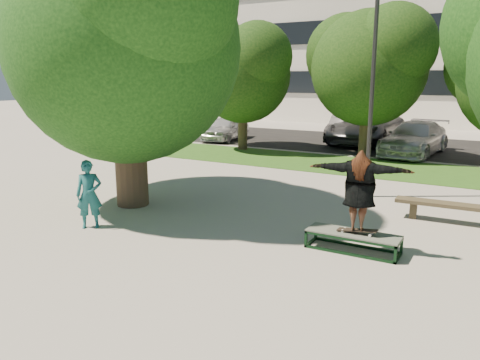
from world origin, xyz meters
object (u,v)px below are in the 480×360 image
Objects in this scene: grind_box at (353,242)px; bystander at (89,194)px; tree_left at (125,34)px; lamppost at (372,85)px; car_silver_a at (225,128)px; car_grey at (367,128)px; car_silver_b at (415,138)px; car_dark at (347,128)px; bench at (466,208)px.

grind_box is 5.85m from bystander.
tree_left reaches higher than lamppost.
car_grey is (7.00, 2.51, 0.17)m from car_silver_a.
car_silver_a is at bearing 110.78° from tree_left.
car_silver_a is 0.77× the size of car_silver_b.
car_silver_a is 0.86× the size of car_dark.
bench is at bearing -63.65° from car_grey.
bench is 0.82× the size of car_silver_a.
lamppost is 7.93m from bystander.
lamppost is 3.93× the size of bystander.
tree_left is 1.86× the size of car_silver_a.
car_dark is at bearing 85.31° from tree_left.
car_silver_a is 6.48m from car_dark.
bench is (2.71, -1.50, -2.75)m from lamppost.
bench is at bearing -28.89° from lamppost.
grind_box is 0.47× the size of car_silver_a.
car_grey is (-3.94, 15.43, 0.64)m from grind_box.
tree_left is at bearing 175.21° from grind_box.
tree_left is 7.55m from grind_box.
car_grey is (-5.71, 12.50, 0.42)m from bench.
tree_left is 4.58× the size of bystander.
lamppost reaches higher than car_silver_a.
lamppost is at bearing -48.04° from car_silver_a.
car_silver_b reaches higher than bench.
car_silver_b reaches higher than grind_box.
car_grey is at bearing 104.31° from grind_box.
bench is at bearing 58.80° from grind_box.
bystander is at bearing -128.15° from lamppost.
bystander is 0.49× the size of bench.
grind_box is at bearing -57.44° from car_silver_a.
bench is 16.17m from car_silver_a.
tree_left is 6.70m from lamppost.
grind_box is at bearing -78.06° from lamppost.
car_grey is at bearing 105.25° from lamppost.
lamppost reaches higher than car_dark.
lamppost is at bearing 149.06° from bench.
bystander is at bearing -73.27° from tree_left.
car_silver_b is at bearing -7.67° from car_silver_a.
car_grey is 1.19× the size of car_silver_b.
tree_left reaches higher than car_grey.
grind_box is 1.16× the size of bystander.
bench is 0.53× the size of car_grey.
car_dark is (1.23, 14.99, -3.68)m from tree_left.
bench is at bearing 16.75° from tree_left.
bystander is 0.35× the size of car_dark.
car_dark reaches higher than car_silver_b.
car_silver_b is (5.09, 12.41, -3.70)m from tree_left.
car_silver_b is (3.86, -2.58, -0.02)m from car_dark.
tree_left is at bearing -143.58° from lamppost.
grind_box is 16.94m from car_silver_a.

